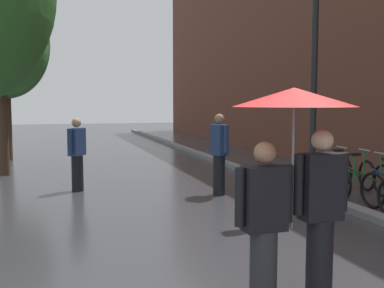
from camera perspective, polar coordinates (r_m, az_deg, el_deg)
The scene contains 11 objects.
kerb_strip at distance 14.47m, azimuth 4.52°, elevation -2.51°, with size 0.30×36.00×0.12m, color slate.
street_tree_2 at distance 13.61m, azimuth -22.54°, elevation 10.86°, with size 2.47×2.47×4.76m.
street_tree_3 at distance 17.12m, azimuth -22.08°, elevation 11.36°, with size 2.96×2.96×5.82m.
parked_bicycle_3 at distance 10.26m, azimuth 20.26°, elevation -4.24°, with size 1.09×0.72×0.96m.
parked_bicycle_4 at distance 10.90m, azimuth 18.39°, elevation -3.64°, with size 1.16×0.83×0.96m.
parked_bicycle_5 at distance 11.40m, azimuth 15.96°, elevation -3.20°, with size 1.14×0.80×0.96m.
couple_under_umbrella at distance 4.48m, azimuth 12.43°, elevation -2.16°, with size 1.20×1.17×2.14m.
street_lamp_post at distance 8.84m, azimuth 14.80°, elevation 8.76°, with size 0.24×0.24×4.42m.
litter_bin at distance 8.12m, azimuth 15.04°, elevation -6.18°, with size 0.44×0.44×0.85m, color #4C4C51.
pedestrian_walking_midground at distance 10.67m, azimuth -13.96°, elevation -1.20°, with size 0.42×0.49×1.65m.
pedestrian_walking_far at distance 9.94m, azimuth 3.37°, elevation -1.19°, with size 0.30×0.58×1.75m.
Camera 1 is at (-1.98, -3.37, 2.01)m, focal length 43.34 mm.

